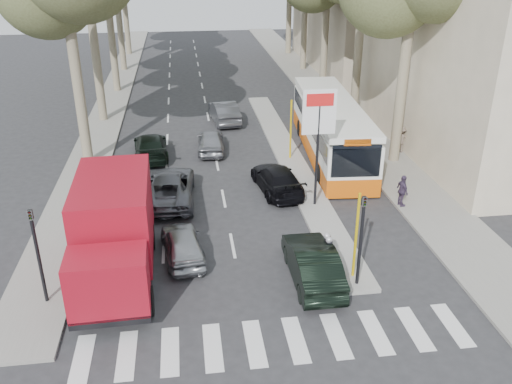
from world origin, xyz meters
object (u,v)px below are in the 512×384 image
dark_hatchback (312,263)px  red_truck (114,231)px  city_bus (331,127)px  motorcycle (327,255)px  silver_hatchback (183,244)px

dark_hatchback → red_truck: (-7.04, 1.24, 1.19)m
dark_hatchback → city_bus: (3.94, 12.32, 0.96)m
motorcycle → city_bus: bearing=78.4°
red_truck → motorcycle: (7.71, -0.76, -1.19)m
red_truck → silver_hatchback: bearing=20.6°
silver_hatchback → red_truck: (-2.38, -0.96, 1.29)m
dark_hatchback → red_truck: size_ratio=0.64×
silver_hatchback → red_truck: 2.87m
dark_hatchback → motorcycle: (0.67, 0.48, 0.01)m
city_bus → red_truck: bearing=-130.6°
silver_hatchback → motorcycle: bearing=154.7°
dark_hatchback → motorcycle: bearing=-144.3°
red_truck → dark_hatchback: bearing=-11.5°
silver_hatchback → motorcycle: motorcycle is taller
silver_hatchback → city_bus: bearing=-137.7°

